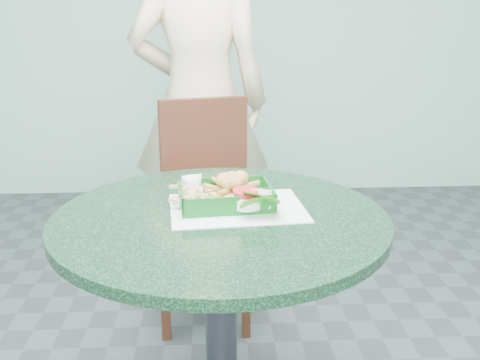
{
  "coord_description": "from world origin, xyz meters",
  "views": [
    {
      "loc": [
        -0.02,
        -1.4,
        1.31
      ],
      "look_at": [
        0.06,
        0.1,
        0.83
      ],
      "focal_mm": 42.0,
      "sensor_mm": 36.0,
      "label": 1
    }
  ],
  "objects_px": {
    "cafe_table": "(221,279)",
    "dining_chair": "(205,195)",
    "food_basket": "(226,206)",
    "diner_person": "(199,70)",
    "sauce_ramekin": "(195,188)",
    "crab_sandwich": "(233,192)"
  },
  "relations": [
    {
      "from": "cafe_table",
      "to": "dining_chair",
      "type": "relative_size",
      "value": 0.97
    },
    {
      "from": "dining_chair",
      "to": "food_basket",
      "type": "distance_m",
      "value": 0.81
    },
    {
      "from": "dining_chair",
      "to": "diner_person",
      "type": "distance_m",
      "value": 0.58
    },
    {
      "from": "sauce_ramekin",
      "to": "food_basket",
      "type": "bearing_deg",
      "value": -39.96
    },
    {
      "from": "dining_chair",
      "to": "food_basket",
      "type": "relative_size",
      "value": 3.68
    },
    {
      "from": "diner_person",
      "to": "crab_sandwich",
      "type": "xyz_separation_m",
      "value": [
        0.11,
        -1.07,
        -0.22
      ]
    },
    {
      "from": "food_basket",
      "to": "diner_person",
      "type": "bearing_deg",
      "value": 94.59
    },
    {
      "from": "dining_chair",
      "to": "diner_person",
      "type": "bearing_deg",
      "value": 78.92
    },
    {
      "from": "crab_sandwich",
      "to": "diner_person",
      "type": "bearing_deg",
      "value": 95.79
    },
    {
      "from": "cafe_table",
      "to": "crab_sandwich",
      "type": "xyz_separation_m",
      "value": [
        0.04,
        0.09,
        0.22
      ]
    },
    {
      "from": "dining_chair",
      "to": "sauce_ramekin",
      "type": "relative_size",
      "value": 16.98
    },
    {
      "from": "crab_sandwich",
      "to": "sauce_ramekin",
      "type": "distance_m",
      "value": 0.12
    },
    {
      "from": "diner_person",
      "to": "food_basket",
      "type": "relative_size",
      "value": 8.07
    },
    {
      "from": "crab_sandwich",
      "to": "sauce_ramekin",
      "type": "relative_size",
      "value": 2.4
    },
    {
      "from": "food_basket",
      "to": "cafe_table",
      "type": "bearing_deg",
      "value": -103.27
    },
    {
      "from": "diner_person",
      "to": "sauce_ramekin",
      "type": "xyz_separation_m",
      "value": [
        -0.0,
        -1.01,
        -0.22
      ]
    },
    {
      "from": "sauce_ramekin",
      "to": "diner_person",
      "type": "bearing_deg",
      "value": 89.98
    },
    {
      "from": "cafe_table",
      "to": "dining_chair",
      "type": "bearing_deg",
      "value": 93.49
    },
    {
      "from": "dining_chair",
      "to": "crab_sandwich",
      "type": "height_order",
      "value": "dining_chair"
    },
    {
      "from": "food_basket",
      "to": "crab_sandwich",
      "type": "relative_size",
      "value": 1.92
    },
    {
      "from": "dining_chair",
      "to": "diner_person",
      "type": "relative_size",
      "value": 0.46
    },
    {
      "from": "crab_sandwich",
      "to": "cafe_table",
      "type": "bearing_deg",
      "value": -111.92
    }
  ]
}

